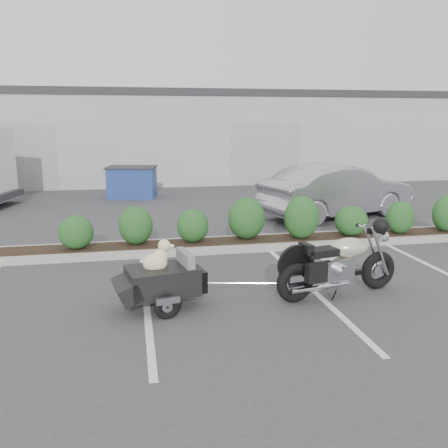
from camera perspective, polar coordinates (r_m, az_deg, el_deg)
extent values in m
plane|color=#38383A|center=(8.24, 1.06, -6.95)|extent=(90.00, 90.00, 0.00)
cube|color=#9E9E93|center=(10.49, 3.89, -2.29)|extent=(12.00, 1.00, 0.15)
cube|color=#9EA099|center=(24.67, -7.36, 10.58)|extent=(26.00, 10.00, 4.00)
torus|color=black|center=(7.34, 8.58, -6.94)|extent=(0.66, 0.28, 0.64)
torus|color=black|center=(8.23, 18.03, -5.29)|extent=(0.66, 0.28, 0.64)
cylinder|color=silver|center=(7.34, 8.58, -6.94)|extent=(0.28, 0.16, 0.27)
cylinder|color=silver|center=(8.23, 18.03, -5.29)|extent=(0.24, 0.14, 0.23)
cylinder|color=silver|center=(8.02, 18.27, -3.14)|extent=(0.41, 0.13, 0.84)
cylinder|color=silver|center=(8.16, 17.41, -2.82)|extent=(0.41, 0.13, 0.84)
cylinder|color=silver|center=(7.91, 17.17, -0.58)|extent=(0.16, 0.66, 0.03)
cylinder|color=silver|center=(8.12, 18.55, -1.46)|extent=(0.15, 0.19, 0.17)
sphere|color=black|center=(7.65, 18.35, -0.21)|extent=(0.29, 0.29, 0.25)
cube|color=silver|center=(7.68, 13.20, -5.16)|extent=(0.58, 0.42, 0.32)
cube|color=black|center=(7.77, 13.73, -5.93)|extent=(0.86, 0.26, 0.08)
ellipsoid|color=beige|center=(7.74, 14.86, -2.75)|extent=(0.69, 0.47, 0.31)
cube|color=black|center=(7.44, 11.52, -3.35)|extent=(0.57, 0.38, 0.11)
cube|color=black|center=(7.28, 9.87, -2.93)|extent=(0.17, 0.30, 0.15)
cylinder|color=silver|center=(7.40, 11.48, -7.45)|extent=(1.00, 0.28, 0.09)
cylinder|color=silver|center=(7.67, 10.05, -6.67)|extent=(1.00, 0.28, 0.09)
cube|color=black|center=(7.16, 11.04, -5.77)|extent=(0.34, 0.19, 0.29)
cube|color=black|center=(7.06, -7.44, -6.72)|extent=(1.11, 0.87, 0.40)
cube|color=slate|center=(7.08, -4.67, -4.43)|extent=(0.23, 0.60, 0.29)
cube|color=slate|center=(7.04, -7.09, -5.91)|extent=(0.77, 0.71, 0.04)
cube|color=black|center=(6.98, -11.61, -7.70)|extent=(0.49, 0.74, 0.35)
cube|color=black|center=(7.22, -3.33, -6.60)|extent=(0.28, 0.50, 0.32)
torus|color=black|center=(6.78, -6.88, -9.86)|extent=(0.38, 0.18, 0.37)
torus|color=black|center=(7.50, -8.55, -7.68)|extent=(0.38, 0.18, 0.37)
cube|color=silver|center=(6.69, -6.79, -9.10)|extent=(0.35, 0.14, 0.10)
cube|color=silver|center=(7.51, -8.67, -6.74)|extent=(0.35, 0.14, 0.10)
cylinder|color=black|center=(7.14, -7.76, -8.72)|extent=(0.21, 0.85, 0.04)
cylinder|color=silver|center=(7.32, -1.62, -6.88)|extent=(0.57, 0.15, 0.03)
ellipsoid|color=beige|center=(6.97, -8.29, -4.66)|extent=(0.40, 0.31, 0.29)
ellipsoid|color=beige|center=(6.97, -7.62, -3.99)|extent=(0.24, 0.23, 0.26)
sphere|color=beige|center=(6.94, -7.21, -2.58)|extent=(0.21, 0.21, 0.18)
ellipsoid|color=beige|center=(6.97, -6.53, -2.67)|extent=(0.15, 0.10, 0.07)
sphere|color=black|center=(6.98, -6.08, -2.63)|extent=(0.04, 0.04, 0.03)
ellipsoid|color=beige|center=(6.88, -7.40, -2.57)|extent=(0.05, 0.05, 0.10)
ellipsoid|color=beige|center=(6.97, -7.63, -2.36)|extent=(0.05, 0.05, 0.10)
cylinder|color=beige|center=(6.98, -7.23, -5.51)|extent=(0.05, 0.05, 0.11)
cylinder|color=beige|center=(7.08, -7.48, -5.25)|extent=(0.05, 0.05, 0.11)
imported|color=#ABAAB2|center=(13.91, 13.44, 3.90)|extent=(4.86, 2.97, 1.51)
cube|color=navy|center=(17.34, -11.00, 4.90)|extent=(1.80, 1.38, 1.08)
cube|color=#2D2D30|center=(17.28, -11.08, 6.73)|extent=(1.90, 1.48, 0.05)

